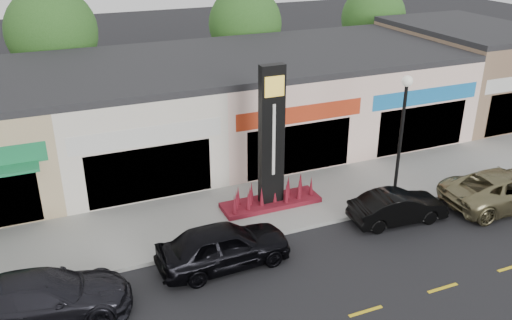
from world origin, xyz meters
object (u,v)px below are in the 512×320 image
object	(u,v)px
pylon_sign	(271,158)
car_black_conv	(398,207)
car_dark_sedan	(43,298)
car_gold_suv	(506,189)
car_black_sedan	(224,245)
lamp_east_near	(402,127)

from	to	relation	value
pylon_sign	car_black_conv	size ratio (longest dim) A/B	1.53
car_dark_sedan	car_gold_suv	bearing A→B (deg)	-82.21
car_dark_sedan	car_black_conv	bearing A→B (deg)	-79.54
car_dark_sedan	car_black_sedan	size ratio (longest dim) A/B	1.11
lamp_east_near	pylon_sign	world-z (taller)	pylon_sign
car_black_sedan	car_gold_suv	distance (m)	12.46
car_black_sedan	car_gold_suv	world-z (taller)	car_black_sedan
car_dark_sedan	car_black_conv	size ratio (longest dim) A/B	1.33
car_gold_suv	pylon_sign	bearing A→B (deg)	72.14
pylon_sign	car_black_sedan	xyz separation A→B (m)	(-3.21, -3.14, -1.47)
car_black_conv	pylon_sign	bearing A→B (deg)	59.40
pylon_sign	lamp_east_near	bearing A→B (deg)	-18.75
car_dark_sedan	car_black_sedan	bearing A→B (deg)	-77.48
car_black_conv	car_gold_suv	world-z (taller)	car_gold_suv
car_dark_sedan	pylon_sign	bearing A→B (deg)	-60.64
car_black_sedan	car_black_conv	distance (m)	7.42
car_black_sedan	lamp_east_near	bearing A→B (deg)	-81.96
car_black_sedan	car_gold_suv	xyz separation A→B (m)	(12.45, -0.47, -0.03)
lamp_east_near	car_dark_sedan	xyz separation A→B (m)	(-14.17, -1.95, -2.72)
car_dark_sedan	car_black_sedan	world-z (taller)	car_black_sedan
lamp_east_near	car_black_sedan	xyz separation A→B (m)	(-8.21, -1.44, -2.68)
pylon_sign	car_black_sedan	distance (m)	4.72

